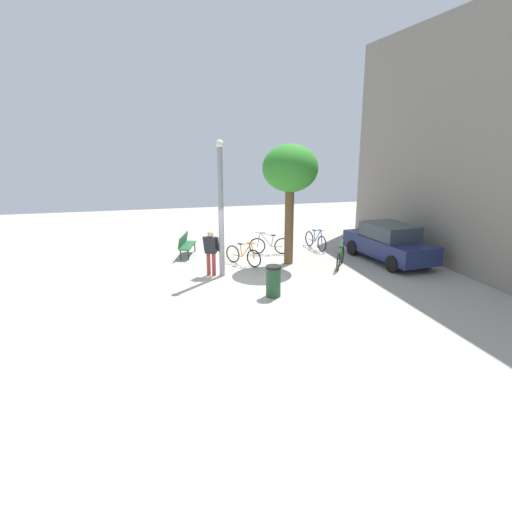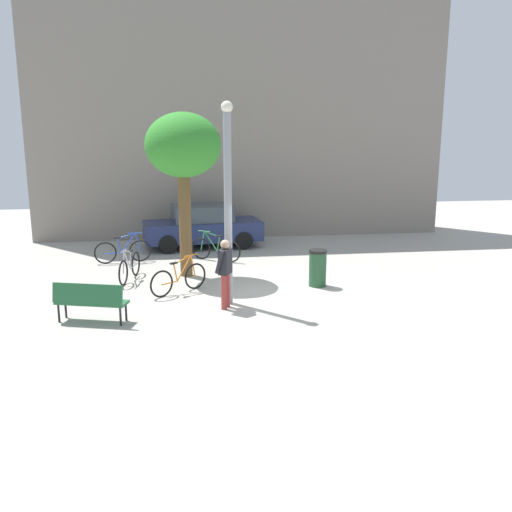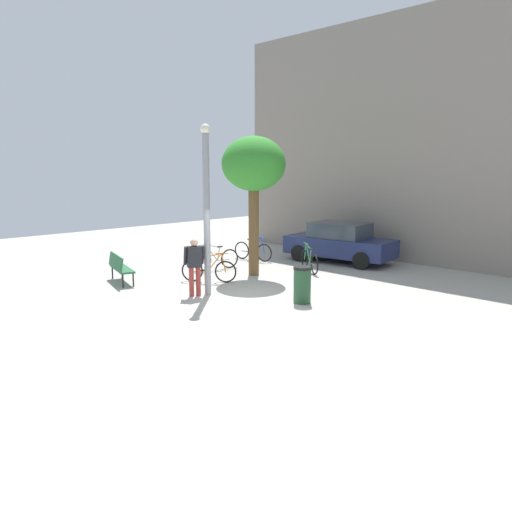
# 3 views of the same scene
# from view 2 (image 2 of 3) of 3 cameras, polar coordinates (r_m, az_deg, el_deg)

# --- Properties ---
(ground_plane) EXTENTS (36.00, 36.00, 0.00)m
(ground_plane) POSITION_cam_2_polar(r_m,az_deg,el_deg) (14.47, 2.68, -4.05)
(ground_plane) COLOR #A8A399
(building_facade) EXTENTS (16.20, 2.00, 9.40)m
(building_facade) POSITION_cam_2_polar(r_m,az_deg,el_deg) (22.95, -1.63, 14.01)
(building_facade) COLOR gray
(building_facade) RESTS_ON ground_plane
(lamppost) EXTENTS (0.28, 0.28, 4.84)m
(lamppost) POSITION_cam_2_polar(r_m,az_deg,el_deg) (13.31, -2.89, 5.81)
(lamppost) COLOR gray
(lamppost) RESTS_ON ground_plane
(person_by_lamppost) EXTENTS (0.46, 0.63, 1.67)m
(person_by_lamppost) POSITION_cam_2_polar(r_m,az_deg,el_deg) (13.22, -3.18, -1.33)
(person_by_lamppost) COLOR #9E3833
(person_by_lamppost) RESTS_ON ground_plane
(park_bench) EXTENTS (1.67, 0.92, 0.92)m
(park_bench) POSITION_cam_2_polar(r_m,az_deg,el_deg) (12.82, -16.63, -4.26)
(park_bench) COLOR #236038
(park_bench) RESTS_ON ground_plane
(plaza_tree) EXTENTS (2.14, 2.14, 4.69)m
(plaza_tree) POSITION_cam_2_polar(r_m,az_deg,el_deg) (16.04, -7.47, 10.85)
(plaza_tree) COLOR brown
(plaza_tree) RESTS_ON ground_plane
(bicycle_silver) EXTENTS (0.49, 1.77, 0.97)m
(bicycle_silver) POSITION_cam_2_polar(r_m,az_deg,el_deg) (16.20, -12.81, -1.13)
(bicycle_silver) COLOR black
(bicycle_silver) RESTS_ON ground_plane
(bicycle_orange) EXTENTS (1.48, 1.13, 0.97)m
(bicycle_orange) POSITION_cam_2_polar(r_m,az_deg,el_deg) (14.72, -7.87, -2.32)
(bicycle_orange) COLOR black
(bicycle_orange) RESTS_ON ground_plane
(bicycle_green) EXTENTS (1.55, 1.02, 0.97)m
(bicycle_green) POSITION_cam_2_polar(r_m,az_deg,el_deg) (18.27, -4.17, 0.71)
(bicycle_green) COLOR black
(bicycle_green) RESTS_ON ground_plane
(bicycle_blue) EXTENTS (1.79, 0.35, 0.97)m
(bicycle_blue) POSITION_cam_2_polar(r_m,az_deg,el_deg) (18.45, -13.43, 0.50)
(bicycle_blue) COLOR black
(bicycle_blue) RESTS_ON ground_plane
(parked_car_navy) EXTENTS (4.37, 2.21, 1.55)m
(parked_car_navy) POSITION_cam_2_polar(r_m,az_deg,el_deg) (20.39, -5.50, 3.05)
(parked_car_navy) COLOR navy
(parked_car_navy) RESTS_ON ground_plane
(trash_bin) EXTENTS (0.49, 0.49, 1.01)m
(trash_bin) POSITION_cam_2_polar(r_m,az_deg,el_deg) (15.30, 6.33, -1.22)
(trash_bin) COLOR #234C2D
(trash_bin) RESTS_ON ground_plane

